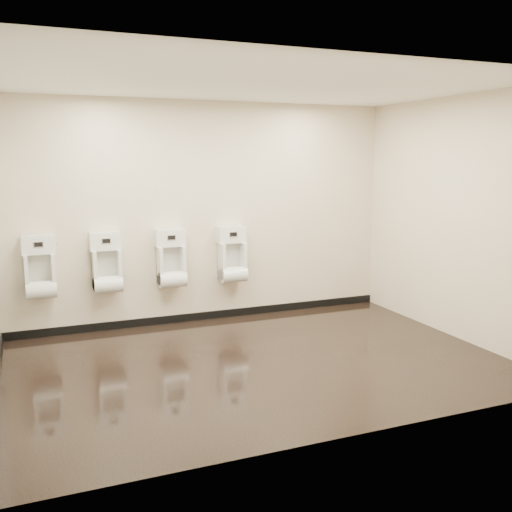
% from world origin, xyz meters
% --- Properties ---
extents(ground, '(5.00, 3.50, 0.00)m').
position_xyz_m(ground, '(0.00, 0.00, 0.00)').
color(ground, black).
rests_on(ground, ground).
extents(ceiling, '(5.00, 3.50, 0.00)m').
position_xyz_m(ceiling, '(0.00, 0.00, 2.80)').
color(ceiling, white).
extents(back_wall, '(5.00, 0.02, 2.80)m').
position_xyz_m(back_wall, '(0.00, 1.75, 1.40)').
color(back_wall, beige).
rests_on(back_wall, ground).
extents(front_wall, '(5.00, 0.02, 2.80)m').
position_xyz_m(front_wall, '(0.00, -1.75, 1.40)').
color(front_wall, beige).
rests_on(front_wall, ground).
extents(right_wall, '(0.02, 3.50, 2.80)m').
position_xyz_m(right_wall, '(2.50, 0.00, 1.40)').
color(right_wall, beige).
rests_on(right_wall, ground).
extents(skirting_back, '(5.00, 0.02, 0.10)m').
position_xyz_m(skirting_back, '(0.00, 1.74, 0.05)').
color(skirting_back, black).
rests_on(skirting_back, ground).
extents(urinal_0, '(0.38, 0.28, 0.70)m').
position_xyz_m(urinal_0, '(-2.03, 1.62, 0.81)').
color(urinal_0, silver).
rests_on(urinal_0, back_wall).
extents(urinal_1, '(0.38, 0.28, 0.70)m').
position_xyz_m(urinal_1, '(-1.28, 1.62, 0.81)').
color(urinal_1, silver).
rests_on(urinal_1, back_wall).
extents(urinal_2, '(0.38, 0.28, 0.70)m').
position_xyz_m(urinal_2, '(-0.50, 1.62, 0.81)').
color(urinal_2, silver).
rests_on(urinal_2, back_wall).
extents(urinal_3, '(0.38, 0.28, 0.70)m').
position_xyz_m(urinal_3, '(0.31, 1.62, 0.81)').
color(urinal_3, silver).
rests_on(urinal_3, back_wall).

